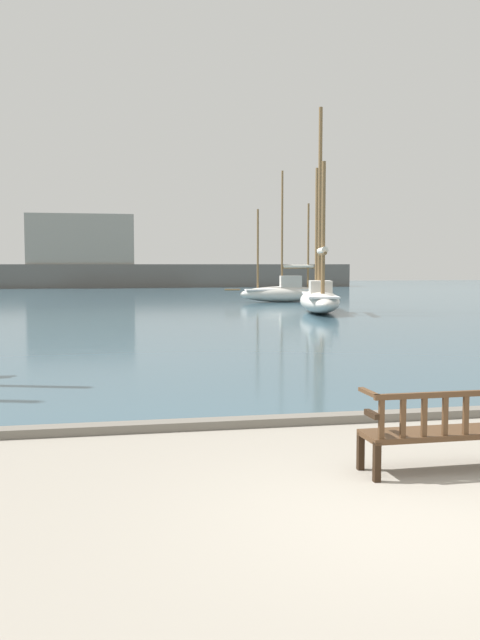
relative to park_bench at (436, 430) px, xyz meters
The scene contains 7 objects.
ground_plane 1.61m from the park_bench, 122.80° to the right, with size 160.00×160.00×0.00m, color gray.
harbor_water 42.71m from the park_bench, 91.12° to the left, with size 100.00×80.00×0.08m, color #385666.
quay_edge_kerb 2.72m from the park_bench, 108.12° to the left, with size 40.00×0.30×0.12m, color slate.
park_bench is the anchor object (origin of this frame).
sailboat_centre_channel 24.60m from the park_bench, 75.18° to the left, with size 3.21×6.84×9.17m.
sailboat_outer_starboard 33.46m from the park_bench, 77.83° to the left, with size 6.03×1.56×7.49m.
far_breakwater 60.25m from the park_bench, 91.89° to the left, with size 42.94×2.40×6.83m.
Camera 1 is at (-2.76, -5.73, 2.26)m, focal length 40.00 mm.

